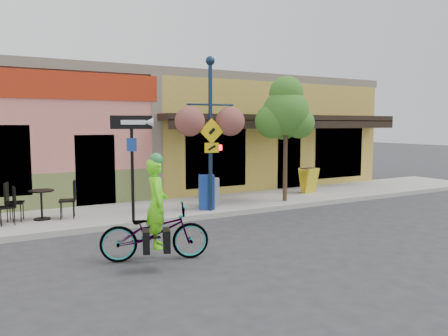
# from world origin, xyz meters

# --- Properties ---
(ground) EXTENTS (90.00, 90.00, 0.00)m
(ground) POSITION_xyz_m (0.00, 0.00, 0.00)
(ground) COLOR #2D2D30
(ground) RESTS_ON ground
(sidewalk) EXTENTS (24.00, 3.00, 0.15)m
(sidewalk) POSITION_xyz_m (0.00, 2.00, 0.07)
(sidewalk) COLOR #9E9B93
(sidewalk) RESTS_ON ground
(curb) EXTENTS (24.00, 0.12, 0.15)m
(curb) POSITION_xyz_m (0.00, 0.55, 0.07)
(curb) COLOR #A8A59E
(curb) RESTS_ON ground
(building) EXTENTS (18.20, 8.20, 4.50)m
(building) POSITION_xyz_m (0.00, 7.50, 2.25)
(building) COLOR #D6776A
(building) RESTS_ON ground
(bicycle) EXTENTS (2.20, 1.32, 1.09)m
(bicycle) POSITION_xyz_m (-3.19, -2.25, 0.54)
(bicycle) COLOR maroon
(bicycle) RESTS_ON ground
(cyclist_rider) EXTENTS (0.58, 0.72, 1.72)m
(cyclist_rider) POSITION_xyz_m (-3.14, -2.25, 0.86)
(cyclist_rider) COLOR #6BFF1A
(cyclist_rider) RESTS_ON ground
(lamp_post) EXTENTS (1.46, 0.75, 4.36)m
(lamp_post) POSITION_xyz_m (-0.35, 0.88, 2.33)
(lamp_post) COLOR #13263E
(lamp_post) RESTS_ON sidewalk
(one_way_sign) EXTENTS (1.04, 0.58, 2.68)m
(one_way_sign) POSITION_xyz_m (-2.70, 0.65, 1.49)
(one_way_sign) COLOR black
(one_way_sign) RESTS_ON sidewalk
(cafe_set_right) EXTENTS (1.84, 1.23, 1.01)m
(cafe_set_right) POSITION_xyz_m (-4.73, 1.96, 0.65)
(cafe_set_right) COLOR black
(cafe_set_right) RESTS_ON sidewalk
(newspaper_box_blue) EXTENTS (0.57, 0.54, 0.99)m
(newspaper_box_blue) POSITION_xyz_m (-0.34, 1.16, 0.65)
(newspaper_box_blue) COLOR #183A95
(newspaper_box_blue) RESTS_ON sidewalk
(newspaper_box_grey) EXTENTS (0.50, 0.49, 0.84)m
(newspaper_box_grey) POSITION_xyz_m (0.06, 1.54, 0.57)
(newspaper_box_grey) COLOR #AFAFAF
(newspaper_box_grey) RESTS_ON sidewalk
(street_tree) EXTENTS (1.78, 1.78, 4.04)m
(street_tree) POSITION_xyz_m (2.48, 1.12, 2.17)
(street_tree) COLOR #3D7A26
(street_tree) RESTS_ON sidewalk
(sandwich_board) EXTENTS (0.60, 0.48, 0.92)m
(sandwich_board) POSITION_xyz_m (4.27, 1.88, 0.61)
(sandwich_board) COLOR gold
(sandwich_board) RESTS_ON sidewalk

